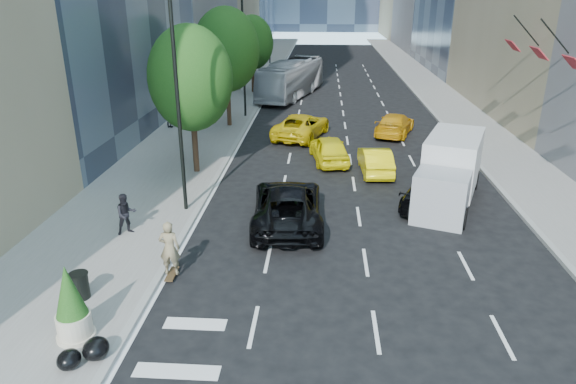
# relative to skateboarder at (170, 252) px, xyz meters

# --- Properties ---
(ground) EXTENTS (160.00, 160.00, 0.00)m
(ground) POSITION_rel_skateboarder_xyz_m (5.60, 1.45, -0.96)
(ground) COLOR black
(ground) RESTS_ON ground
(sidewalk_left) EXTENTS (6.00, 120.00, 0.15)m
(sidewalk_left) POSITION_rel_skateboarder_xyz_m (-3.40, 31.45, -0.88)
(sidewalk_left) COLOR slate
(sidewalk_left) RESTS_ON ground
(sidewalk_right) EXTENTS (4.00, 120.00, 0.15)m
(sidewalk_right) POSITION_rel_skateboarder_xyz_m (15.60, 31.45, -0.88)
(sidewalk_right) COLOR slate
(sidewalk_right) RESTS_ON ground
(lamp_near) EXTENTS (2.13, 0.22, 10.00)m
(lamp_near) POSITION_rel_skateboarder_xyz_m (-0.72, 5.45, 4.86)
(lamp_near) COLOR black
(lamp_near) RESTS_ON sidewalk_left
(lamp_far) EXTENTS (2.13, 0.22, 10.00)m
(lamp_far) POSITION_rel_skateboarder_xyz_m (-0.72, 23.45, 4.86)
(lamp_far) COLOR black
(lamp_far) RESTS_ON sidewalk_left
(tree_near) EXTENTS (4.20, 4.20, 7.46)m
(tree_near) POSITION_rel_skateboarder_xyz_m (-1.60, 10.45, 4.01)
(tree_near) COLOR black
(tree_near) RESTS_ON sidewalk_left
(tree_mid) EXTENTS (4.50, 4.50, 7.99)m
(tree_mid) POSITION_rel_skateboarder_xyz_m (-1.60, 20.45, 4.36)
(tree_mid) COLOR black
(tree_mid) RESTS_ON sidewalk_left
(tree_far) EXTENTS (3.90, 3.90, 6.92)m
(tree_far) POSITION_rel_skateboarder_xyz_m (-1.60, 33.45, 3.67)
(tree_far) COLOR black
(tree_far) RESTS_ON sidewalk_left
(traffic_signal) EXTENTS (2.48, 0.53, 5.20)m
(traffic_signal) POSITION_rel_skateboarder_xyz_m (-0.80, 41.45, 3.28)
(traffic_signal) COLOR black
(traffic_signal) RESTS_ON sidewalk_left
(facade_flags) EXTENTS (1.85, 13.30, 2.05)m
(facade_flags) POSITION_rel_skateboarder_xyz_m (16.24, 11.45, 5.23)
(facade_flags) COLOR black
(facade_flags) RESTS_ON ground
(skateboarder) EXTENTS (0.71, 0.47, 1.91)m
(skateboarder) POSITION_rel_skateboarder_xyz_m (0.00, 0.00, 0.00)
(skateboarder) COLOR #7E6F4E
(skateboarder) RESTS_ON ground
(black_sedan_lincoln) EXTENTS (3.09, 6.12, 1.66)m
(black_sedan_lincoln) POSITION_rel_skateboarder_xyz_m (3.60, 4.54, -0.13)
(black_sedan_lincoln) COLOR black
(black_sedan_lincoln) RESTS_ON ground
(black_sedan_mercedes) EXTENTS (3.59, 4.95, 1.33)m
(black_sedan_mercedes) POSITION_rel_skateboarder_xyz_m (9.80, 6.78, -0.29)
(black_sedan_mercedes) COLOR black
(black_sedan_mercedes) RESTS_ON ground
(taxi_a) EXTENTS (2.50, 4.67, 1.51)m
(taxi_a) POSITION_rel_skateboarder_xyz_m (5.37, 12.95, -0.20)
(taxi_a) COLOR yellow
(taxi_a) RESTS_ON ground
(taxi_b) EXTENTS (1.67, 4.23, 1.37)m
(taxi_b) POSITION_rel_skateboarder_xyz_m (7.79, 11.26, -0.27)
(taxi_b) COLOR yellow
(taxi_b) RESTS_ON ground
(taxi_c) EXTENTS (4.04, 6.12, 1.56)m
(taxi_c) POSITION_rel_skateboarder_xyz_m (3.60, 18.03, -0.17)
(taxi_c) COLOR gold
(taxi_c) RESTS_ON ground
(taxi_d) EXTENTS (3.42, 5.31, 1.43)m
(taxi_d) POSITION_rel_skateboarder_xyz_m (9.80, 19.15, -0.24)
(taxi_d) COLOR orange
(taxi_d) RESTS_ON ground
(city_bus) EXTENTS (5.65, 11.99, 3.25)m
(city_bus) POSITION_rel_skateboarder_xyz_m (2.10, 32.08, 0.67)
(city_bus) COLOR #B8BABF
(city_bus) RESTS_ON ground
(box_truck) EXTENTS (4.21, 6.55, 2.95)m
(box_truck) POSITION_rel_skateboarder_xyz_m (10.70, 7.36, 0.55)
(box_truck) COLOR #BEBEBE
(box_truck) RESTS_ON ground
(pedestrian_a) EXTENTS (1.01, 0.97, 1.64)m
(pedestrian_a) POSITION_rel_skateboarder_xyz_m (-2.55, 2.89, 0.02)
(pedestrian_a) COLOR black
(pedestrian_a) RESTS_ON sidewalk_left
(pedestrian_b) EXTENTS (0.97, 0.63, 1.53)m
(pedestrian_b) POSITION_rel_skateboarder_xyz_m (-5.60, 19.45, -0.04)
(pedestrian_b) COLOR black
(pedestrian_b) RESTS_ON sidewalk_left
(trash_can) EXTENTS (0.54, 0.54, 0.81)m
(trash_can) POSITION_rel_skateboarder_xyz_m (-2.37, -1.64, -0.40)
(trash_can) COLOR black
(trash_can) RESTS_ON sidewalk_left
(planter_shrub) EXTENTS (0.93, 0.93, 2.22)m
(planter_shrub) POSITION_rel_skateboarder_xyz_m (-1.66, -3.55, 0.25)
(planter_shrub) COLOR beige
(planter_shrub) RESTS_ON sidewalk_left
(garbage_bags) EXTENTS (1.15, 1.11, 0.57)m
(garbage_bags) POSITION_rel_skateboarder_xyz_m (-0.95, -4.51, -0.54)
(garbage_bags) COLOR black
(garbage_bags) RESTS_ON sidewalk_left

